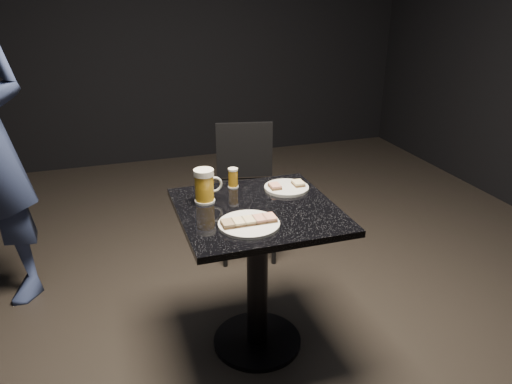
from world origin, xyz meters
TOP-DOWN VIEW (x-y plane):
  - floor at (0.00, 0.00)m, footprint 6.00×6.00m
  - plate_large at (-0.09, -0.16)m, footprint 0.26×0.26m
  - plate_small at (0.21, 0.17)m, footprint 0.22×0.22m
  - table at (0.00, 0.00)m, footprint 0.70×0.70m
  - beer_mug at (-0.21, 0.14)m, footprint 0.14×0.09m
  - beer_tumbler at (-0.04, 0.27)m, footprint 0.05×0.05m
  - chair at (0.24, 0.95)m, footprint 0.44×0.44m
  - canapes_on_plate_large at (-0.09, -0.16)m, footprint 0.23×0.07m
  - canapes_on_plate_small at (0.21, 0.17)m, footprint 0.17×0.07m

SIDE VIEW (x-z plane):
  - floor at x=0.00m, z-range 0.00..0.00m
  - chair at x=0.24m, z-range 0.07..0.92m
  - table at x=0.00m, z-range 0.13..0.88m
  - plate_large at x=-0.09m, z-range 0.75..0.76m
  - plate_small at x=0.21m, z-range 0.75..0.76m
  - canapes_on_plate_large at x=-0.09m, z-range 0.76..0.78m
  - canapes_on_plate_small at x=0.21m, z-range 0.76..0.78m
  - beer_tumbler at x=-0.04m, z-range 0.75..0.85m
  - beer_mug at x=-0.21m, z-range 0.75..0.91m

